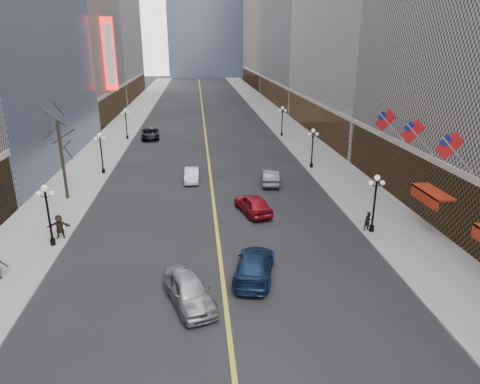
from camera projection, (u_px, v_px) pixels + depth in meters
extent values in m
cube|color=gray|center=(290.00, 131.00, 70.63)|extent=(6.00, 230.00, 0.15)
cube|color=gray|center=(117.00, 134.00, 67.98)|extent=(6.00, 230.00, 0.15)
cube|color=gold|center=(204.00, 122.00, 78.72)|extent=(0.25, 200.00, 0.02)
cube|color=#4C3F33|center=(466.00, 203.00, 31.69)|extent=(2.80, 41.00, 5.00)
cube|color=#4C3F33|center=(320.00, 117.00, 68.33)|extent=(2.80, 35.00, 5.00)
cube|color=#4C3F33|center=(277.00, 92.00, 104.03)|extent=(2.80, 39.00, 5.00)
cube|color=#4C3F33|center=(254.00, 78.00, 144.42)|extent=(2.80, 45.00, 5.00)
cube|color=#4C3F33|center=(108.00, 104.00, 82.71)|extent=(2.80, 29.00, 5.00)
cube|color=#4C3F33|center=(132.00, 87.00, 114.65)|extent=(2.80, 37.00, 5.00)
cylinder|color=black|center=(372.00, 228.00, 32.73)|extent=(0.36, 0.36, 0.50)
cylinder|color=black|center=(374.00, 207.00, 32.16)|extent=(0.16, 0.16, 4.00)
sphere|color=white|center=(377.00, 178.00, 31.40)|extent=(0.44, 0.44, 0.44)
sphere|color=white|center=(371.00, 183.00, 31.49)|extent=(0.36, 0.36, 0.36)
sphere|color=white|center=(383.00, 183.00, 31.57)|extent=(0.36, 0.36, 0.36)
cylinder|color=black|center=(311.00, 165.00, 49.64)|extent=(0.36, 0.36, 0.50)
cylinder|color=black|center=(312.00, 150.00, 49.07)|extent=(0.16, 0.16, 4.00)
sphere|color=white|center=(313.00, 131.00, 48.31)|extent=(0.44, 0.44, 0.44)
sphere|color=white|center=(309.00, 134.00, 48.40)|extent=(0.36, 0.36, 0.36)
sphere|color=white|center=(317.00, 134.00, 48.48)|extent=(0.36, 0.36, 0.36)
cylinder|color=black|center=(282.00, 134.00, 66.55)|extent=(0.36, 0.36, 0.50)
cylinder|color=black|center=(282.00, 123.00, 65.98)|extent=(0.16, 0.16, 4.00)
sphere|color=white|center=(283.00, 108.00, 65.22)|extent=(0.44, 0.44, 0.44)
sphere|color=white|center=(280.00, 111.00, 65.31)|extent=(0.36, 0.36, 0.36)
sphere|color=white|center=(285.00, 111.00, 65.39)|extent=(0.36, 0.36, 0.36)
cylinder|color=black|center=(53.00, 242.00, 30.51)|extent=(0.36, 0.36, 0.50)
cylinder|color=black|center=(49.00, 219.00, 29.93)|extent=(0.16, 0.16, 4.00)
sphere|color=white|center=(44.00, 188.00, 29.17)|extent=(0.44, 0.44, 0.44)
sphere|color=white|center=(38.00, 194.00, 29.26)|extent=(0.36, 0.36, 0.36)
sphere|color=white|center=(52.00, 193.00, 29.35)|extent=(0.36, 0.36, 0.36)
cylinder|color=black|center=(103.00, 171.00, 47.42)|extent=(0.36, 0.36, 0.50)
cylinder|color=black|center=(102.00, 156.00, 46.84)|extent=(0.16, 0.16, 4.00)
sphere|color=white|center=(99.00, 135.00, 46.08)|extent=(0.44, 0.44, 0.44)
sphere|color=white|center=(96.00, 139.00, 46.17)|extent=(0.36, 0.36, 0.36)
sphere|color=white|center=(104.00, 138.00, 46.26)|extent=(0.36, 0.36, 0.36)
cylinder|color=black|center=(127.00, 137.00, 64.33)|extent=(0.36, 0.36, 0.50)
cylinder|color=black|center=(126.00, 126.00, 63.75)|extent=(0.16, 0.16, 4.00)
sphere|color=white|center=(125.00, 110.00, 62.99)|extent=(0.44, 0.44, 0.44)
sphere|color=white|center=(122.00, 113.00, 63.08)|extent=(0.36, 0.36, 0.36)
sphere|color=white|center=(128.00, 113.00, 63.17)|extent=(0.36, 0.36, 0.36)
cylinder|color=#B2B2B7|center=(458.00, 155.00, 28.18)|extent=(2.49, 0.12, 2.49)
cube|color=red|center=(450.00, 146.00, 27.91)|extent=(1.94, 0.04, 1.94)
cube|color=navy|center=(446.00, 141.00, 27.76)|extent=(0.88, 0.06, 0.88)
cylinder|color=#B2B2B7|center=(420.00, 139.00, 32.88)|extent=(2.49, 0.12, 2.49)
cube|color=red|center=(413.00, 131.00, 32.60)|extent=(1.94, 0.04, 1.94)
cube|color=navy|center=(409.00, 127.00, 32.46)|extent=(0.88, 0.06, 0.88)
cylinder|color=#B2B2B7|center=(392.00, 127.00, 37.58)|extent=(2.49, 0.12, 2.49)
cube|color=red|center=(386.00, 120.00, 37.30)|extent=(1.94, 0.04, 1.94)
cube|color=navy|center=(382.00, 116.00, 37.15)|extent=(0.88, 0.06, 0.88)
cube|color=maroon|center=(433.00, 192.00, 32.24)|extent=(1.40, 4.00, 0.15)
cube|color=maroon|center=(424.00, 197.00, 32.31)|extent=(0.10, 4.00, 0.90)
cube|color=red|center=(109.00, 54.00, 73.27)|extent=(2.00, 0.50, 12.00)
cube|color=white|center=(110.00, 54.00, 73.27)|extent=(1.40, 0.55, 10.00)
cylinder|color=#2D231C|center=(63.00, 161.00, 38.64)|extent=(0.28, 0.28, 7.20)
imported|color=gray|center=(189.00, 290.00, 23.69)|extent=(3.50, 5.36, 1.70)
imported|color=silver|center=(192.00, 175.00, 44.98)|extent=(1.54, 4.21, 1.38)
imported|color=black|center=(150.00, 134.00, 64.92)|extent=(3.11, 5.81, 1.55)
imported|color=#122344|center=(255.00, 265.00, 26.46)|extent=(3.49, 5.91, 1.61)
imported|color=maroon|center=(253.00, 204.00, 36.46)|extent=(3.21, 5.27, 1.68)
imported|color=#4F5557|center=(271.00, 177.00, 44.10)|extent=(2.33, 4.92, 1.56)
imported|color=black|center=(369.00, 221.00, 32.77)|extent=(0.80, 0.55, 1.50)
imported|color=black|center=(59.00, 226.00, 31.42)|extent=(1.71, 0.56, 1.82)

